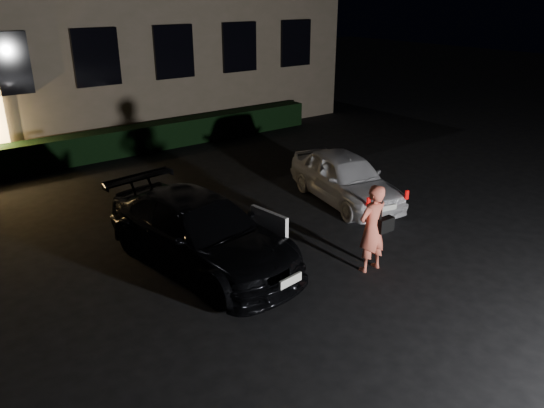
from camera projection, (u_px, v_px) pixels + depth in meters
ground at (350, 299)px, 9.00m from camera, size 80.00×80.00×0.00m
hedge at (112, 143)px, 16.60m from camera, size 15.00×0.70×0.85m
sedan at (201, 232)px, 9.96m from camera, size 2.38×4.73×1.31m
hatch at (345, 178)px, 12.99m from camera, size 2.17×3.82×1.23m
man at (372, 228)px, 9.65m from camera, size 0.69×0.42×1.68m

